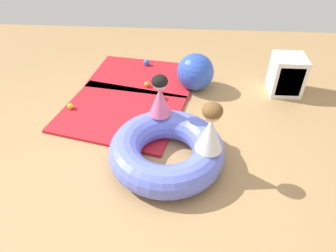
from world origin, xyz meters
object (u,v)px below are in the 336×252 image
Objects in this scene: inflatable_cushion at (167,150)px; play_ball_yellow at (71,106)px; play_ball_blue at (146,63)px; play_ball_pink at (160,96)px; child_in_pink at (160,96)px; exercise_ball_large at (195,72)px; play_ball_orange at (147,84)px; child_in_white at (211,128)px; play_ball_green at (139,120)px; storage_cube at (287,76)px.

inflatable_cushion is 1.64m from play_ball_yellow.
play_ball_pink is at bearing -72.27° from play_ball_blue.
child_in_pink is 1.87m from play_ball_blue.
play_ball_orange is at bearing -173.85° from exercise_ball_large.
child_in_white is 1.55m from play_ball_pink.
exercise_ball_large is (0.72, 0.08, 0.19)m from play_ball_orange.
inflatable_cushion is at bearing 11.20° from child_in_white.
child_in_white is 1.09× the size of child_in_pink.
play_ball_pink is at bearing 15.06° from play_ball_yellow.
play_ball_pink is at bearing 68.70° from play_ball_green.
storage_cube reaches higher than play_ball_pink.
storage_cube reaches higher than exercise_ball_large.
exercise_ball_large is (0.49, 0.39, 0.18)m from play_ball_pink.
play_ball_blue is at bearing -41.60° from child_in_white.
play_ball_orange is 0.83× the size of play_ball_blue.
child_in_pink is at bearing -74.58° from play_ball_orange.
inflatable_cushion is at bearing -136.05° from storage_cube.
exercise_ball_large reaches higher than play_ball_orange.
play_ball_yellow is 0.14× the size of storage_cube.
exercise_ball_large reaches higher than play_ball_blue.
storage_cube is at bearing 24.85° from play_ball_green.
play_ball_blue is 1.04m from play_ball_pink.
play_ball_yellow is at bearing 165.25° from play_ball_green.
play_ball_yellow is 0.80× the size of play_ball_pink.
play_ball_yellow is at bearing -2.48° from child_in_white.
play_ball_pink reaches higher than play_ball_blue.
exercise_ball_large is (0.42, 1.16, -0.33)m from child_in_pink.
inflatable_cushion is at bearing -81.51° from play_ball_pink.
child_in_white is 0.99× the size of storage_cube.
inflatable_cushion reaches higher than play_ball_orange.
play_ball_yellow is 1.58m from play_ball_blue.
inflatable_cushion is 0.62m from child_in_pink.
play_ball_pink is 1.85m from storage_cube.
child_in_pink is at bearing -146.96° from storage_cube.
exercise_ball_large is 1.32m from storage_cube.
play_ball_yellow is 3.09m from storage_cube.
child_in_white is at bearing -68.03° from play_ball_blue.
play_ball_green is at bearing -15.10° from child_in_white.
child_in_white reaches higher than play_ball_orange.
storage_cube is at bearing 12.85° from play_ball_yellow.
play_ball_pink is (0.23, 0.58, 0.00)m from play_ball_green.
play_ball_orange is at bearing -36.36° from child_in_white.
child_in_pink is at bearing -19.24° from play_ball_yellow.
storage_cube is (2.03, 0.94, 0.19)m from play_ball_green.
play_ball_yellow is at bearing -157.06° from exercise_ball_large.
exercise_ball_large is (1.69, 0.71, 0.19)m from play_ball_yellow.
exercise_ball_large is (0.81, -0.60, 0.18)m from play_ball_blue.
play_ball_orange is at bearing 125.64° from play_ball_pink.
child_in_white reaches higher than play_ball_blue.
child_in_white is 0.78m from child_in_pink.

